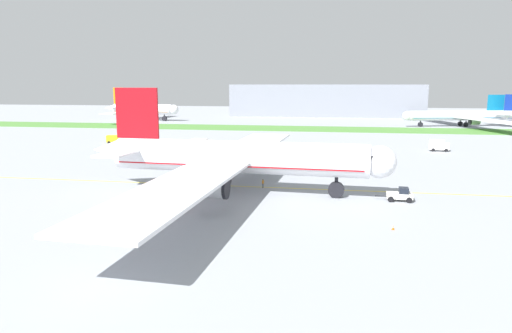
# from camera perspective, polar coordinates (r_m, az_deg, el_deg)

# --- Properties ---
(ground_plane) EXTENTS (600.00, 600.00, 0.00)m
(ground_plane) POSITION_cam_1_polar(r_m,az_deg,el_deg) (80.78, -4.45, -2.79)
(ground_plane) COLOR #9399A0
(ground_plane) RESTS_ON ground
(apron_taxi_line) EXTENTS (280.00, 0.36, 0.01)m
(apron_taxi_line) POSITION_cam_1_polar(r_m,az_deg,el_deg) (83.28, -4.01, -2.39)
(apron_taxi_line) COLOR yellow
(apron_taxi_line) RESTS_ON ground
(grass_median_strip) EXTENTS (320.00, 24.00, 0.10)m
(grass_median_strip) POSITION_cam_1_polar(r_m,az_deg,el_deg) (191.64, 3.84, 4.75)
(grass_median_strip) COLOR #4C8438
(grass_median_strip) RESTS_ON ground
(airliner_foreground) EXTENTS (52.55, 83.17, 17.52)m
(airliner_foreground) POSITION_cam_1_polar(r_m,az_deg,el_deg) (77.04, -2.76, 1.10)
(airliner_foreground) COLOR white
(airliner_foreground) RESTS_ON ground
(pushback_tug) EXTENTS (5.77, 2.77, 2.16)m
(pushback_tug) POSITION_cam_1_polar(r_m,az_deg,el_deg) (75.67, 17.49, -3.36)
(pushback_tug) COLOR white
(pushback_tug) RESTS_ON ground
(ground_crew_wingwalker_port) EXTENTS (0.24, 0.55, 1.56)m
(ground_crew_wingwalker_port) POSITION_cam_1_polar(r_m,az_deg,el_deg) (81.20, 0.87, -2.01)
(ground_crew_wingwalker_port) COLOR black
(ground_crew_wingwalker_port) RESTS_ON ground
(ground_crew_marshaller_front) EXTENTS (0.47, 0.42, 1.55)m
(ground_crew_marshaller_front) POSITION_cam_1_polar(r_m,az_deg,el_deg) (80.34, -7.92, -2.24)
(ground_crew_marshaller_front) COLOR black
(ground_crew_marshaller_front) RESTS_ON ground
(traffic_cone_near_nose) EXTENTS (0.36, 0.36, 0.58)m
(traffic_cone_near_nose) POSITION_cam_1_polar(r_m,az_deg,el_deg) (60.85, 16.66, -7.27)
(traffic_cone_near_nose) COLOR #F2590C
(traffic_cone_near_nose) RESTS_ON ground
(service_truck_baggage_loader) EXTENTS (6.01, 3.11, 2.91)m
(service_truck_baggage_loader) POSITION_cam_1_polar(r_m,az_deg,el_deg) (131.11, -6.74, 2.86)
(service_truck_baggage_loader) COLOR white
(service_truck_baggage_loader) RESTS_ON ground
(service_truck_fuel_bowser) EXTENTS (5.09, 2.45, 3.18)m
(service_truck_fuel_bowser) POSITION_cam_1_polar(r_m,az_deg,el_deg) (135.24, 21.73, 2.48)
(service_truck_fuel_bowser) COLOR white
(service_truck_fuel_bowser) RESTS_ON ground
(service_truck_catering_van) EXTENTS (4.85, 3.56, 2.53)m
(service_truck_catering_van) POSITION_cam_1_polar(r_m,az_deg,el_deg) (149.09, -17.23, 3.29)
(service_truck_catering_van) COLOR yellow
(service_truck_catering_van) RESTS_ON ground
(parked_airliner_far_left) EXTENTS (40.23, 61.70, 16.48)m
(parked_airliner_far_left) POSITION_cam_1_polar(r_m,az_deg,el_deg) (240.76, -14.02, 6.89)
(parked_airliner_far_left) COLOR white
(parked_airliner_far_left) RESTS_ON ground
(parked_airliner_far_centre) EXTENTS (48.42, 79.92, 13.66)m
(parked_airliner_far_centre) POSITION_cam_1_polar(r_m,az_deg,el_deg) (218.71, 23.83, 5.79)
(parked_airliner_far_centre) COLOR white
(parked_airliner_far_centre) RESTS_ON ground
(terminal_building) EXTENTS (108.60, 20.00, 18.00)m
(terminal_building) POSITION_cam_1_polar(r_m,az_deg,el_deg) (268.62, 8.63, 8.12)
(terminal_building) COLOR gray
(terminal_building) RESTS_ON ground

